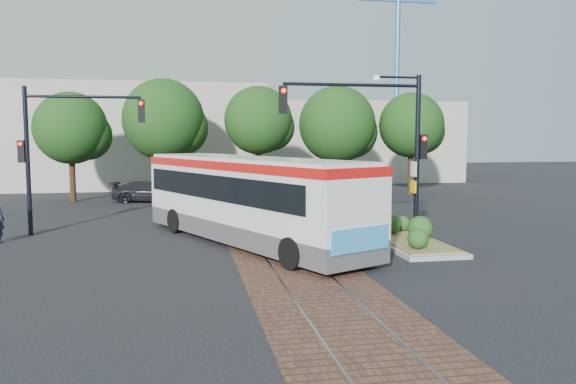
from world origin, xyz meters
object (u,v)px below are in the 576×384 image
city_bus (247,196)px  signal_pole_left (56,140)px  traffic_island (409,236)px  signal_pole_main (386,132)px  parked_car (148,192)px

city_bus → signal_pole_left: bearing=129.2°
city_bus → traffic_island: city_bus is taller
city_bus → signal_pole_main: size_ratio=2.00×
traffic_island → signal_pole_main: 3.95m
city_bus → parked_car: city_bus is taller
city_bus → signal_pole_left: size_ratio=2.00×
signal_pole_left → parked_car: (2.90, 11.09, -3.24)m
city_bus → parked_car: size_ratio=2.79×
traffic_island → signal_pole_main: bearing=174.6°
city_bus → traffic_island: bearing=-39.1°
traffic_island → signal_pole_left: 14.50m
city_bus → parked_car: 15.28m
traffic_island → signal_pole_left: bearing=159.6°
signal_pole_left → signal_pole_main: bearing=-21.4°
traffic_island → signal_pole_left: signal_pole_left is taller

